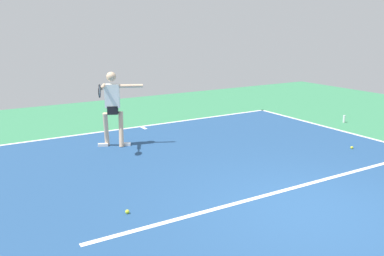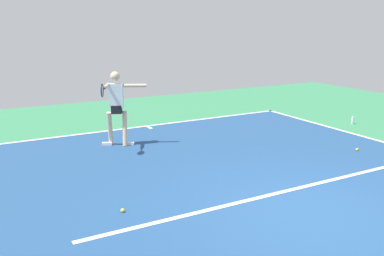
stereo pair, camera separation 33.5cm
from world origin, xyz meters
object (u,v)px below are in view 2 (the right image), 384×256
(tennis_player, at_px, (116,103))
(tennis_ball_near_player, at_px, (123,210))
(water_bottle, at_px, (353,120))
(tennis_ball_by_baseline, at_px, (357,150))

(tennis_player, distance_m, tennis_ball_near_player, 3.92)
(tennis_player, relative_size, water_bottle, 8.23)
(tennis_ball_near_player, relative_size, water_bottle, 0.30)
(water_bottle, bearing_deg, tennis_ball_near_player, 16.89)
(tennis_ball_by_baseline, bearing_deg, tennis_ball_near_player, 4.76)
(tennis_ball_by_baseline, distance_m, water_bottle, 2.84)
(tennis_player, bearing_deg, tennis_ball_by_baseline, 172.44)
(tennis_ball_by_baseline, bearing_deg, water_bottle, -137.10)
(tennis_ball_by_baseline, distance_m, tennis_ball_near_player, 5.93)
(tennis_ball_near_player, bearing_deg, tennis_ball_by_baseline, -175.24)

